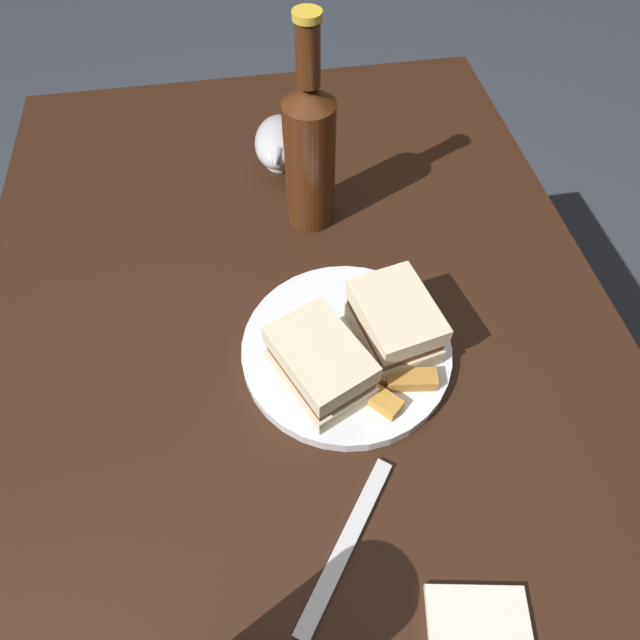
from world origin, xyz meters
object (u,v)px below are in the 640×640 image
object	(u,v)px
cider_bottle	(310,152)
sandwich_half_left	(320,365)
sandwich_half_right	(394,322)
plate	(346,350)
gravy_boat	(278,143)
fork	(346,544)

from	to	relation	value
cider_bottle	sandwich_half_left	bearing A→B (deg)	173.38
sandwich_half_left	cider_bottle	xyz separation A→B (m)	(0.27, -0.03, 0.06)
sandwich_half_right	cider_bottle	bearing A→B (deg)	14.41
plate	gravy_boat	distance (m)	0.36
cider_bottle	fork	world-z (taller)	cider_bottle
gravy_boat	fork	bearing A→B (deg)	179.43
plate	sandwich_half_right	world-z (taller)	sandwich_half_right
sandwich_half_left	gravy_boat	xyz separation A→B (m)	(0.39, -0.00, -0.01)
sandwich_half_left	plate	bearing A→B (deg)	-43.78
sandwich_half_right	cider_bottle	xyz separation A→B (m)	(0.23, 0.06, 0.06)
plate	sandwich_half_left	distance (m)	0.07
sandwich_half_left	fork	distance (m)	0.18
sandwich_half_left	fork	world-z (taller)	sandwich_half_left
plate	cider_bottle	size ratio (longest dim) A/B	0.87
gravy_boat	fork	world-z (taller)	gravy_boat
gravy_boat	cider_bottle	bearing A→B (deg)	-166.13
cider_bottle	fork	xyz separation A→B (m)	(-0.45, 0.04, -0.11)
plate	gravy_boat	world-z (taller)	gravy_boat
gravy_boat	sandwich_half_right	bearing A→B (deg)	-165.78
gravy_boat	cider_bottle	world-z (taller)	cider_bottle
gravy_boat	sandwich_half_left	bearing A→B (deg)	179.71
plate	cider_bottle	xyz separation A→B (m)	(0.23, 0.01, 0.10)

